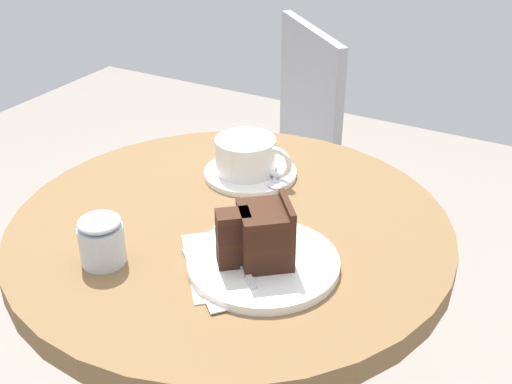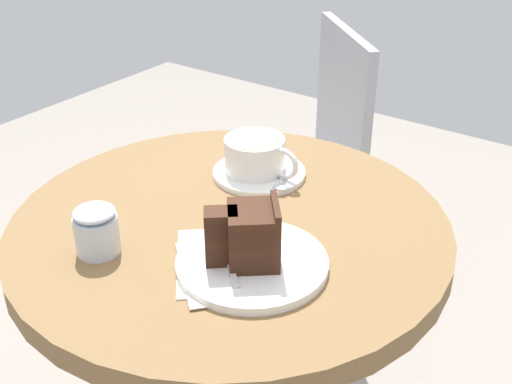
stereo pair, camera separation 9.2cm
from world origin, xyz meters
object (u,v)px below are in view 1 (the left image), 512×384
object	(u,v)px
cake_plate	(263,263)
sugar_pot	(101,240)
cafe_chair	(274,157)
teaspoon	(275,177)
cake_slice	(261,235)
napkin	(247,264)
coffee_cup	(247,154)
saucer	(250,173)
fork	(232,247)

from	to	relation	value
cake_plate	sugar_pot	bearing A→B (deg)	-154.21
cafe_chair	teaspoon	bearing A→B (deg)	-19.59
cake_slice	napkin	bearing A→B (deg)	-166.97
napkin	cafe_chair	world-z (taller)	cafe_chair
cake_plate	coffee_cup	bearing A→B (deg)	124.51
saucer	teaspoon	distance (m)	0.05
teaspoon	napkin	xyz separation A→B (m)	(0.07, -0.22, -0.01)
fork	cafe_chair	xyz separation A→B (m)	(-0.33, 0.76, -0.27)
saucer	coffee_cup	xyz separation A→B (m)	(-0.00, -0.00, 0.03)
saucer	cake_slice	world-z (taller)	cake_slice
fork	sugar_pot	world-z (taller)	sugar_pot
napkin	fork	bearing A→B (deg)	161.51
cake_plate	fork	world-z (taller)	fork
saucer	coffee_cup	size ratio (longest dim) A/B	1.15
fork	sugar_pot	size ratio (longest dim) A/B	1.70
saucer	napkin	world-z (taller)	saucer
teaspoon	cake_slice	size ratio (longest dim) A/B	0.97
teaspoon	napkin	bearing A→B (deg)	-7.77
teaspoon	sugar_pot	world-z (taller)	sugar_pot
coffee_cup	napkin	size ratio (longest dim) A/B	0.60
fork	cake_slice	bearing A→B (deg)	-143.85
teaspoon	fork	size ratio (longest dim) A/B	0.84
saucer	fork	xyz separation A→B (m)	(0.09, -0.21, 0.01)
napkin	saucer	bearing A→B (deg)	118.47
teaspoon	sugar_pot	size ratio (longest dim) A/B	1.44
coffee_cup	cafe_chair	distance (m)	0.66
napkin	sugar_pot	size ratio (longest dim) A/B	3.20
sugar_pot	teaspoon	bearing A→B (deg)	72.16
coffee_cup	teaspoon	size ratio (longest dim) A/B	1.33
napkin	sugar_pot	distance (m)	0.19
coffee_cup	napkin	bearing A→B (deg)	-60.26
cake_plate	cake_slice	xyz separation A→B (m)	(-0.00, -0.00, 0.04)
teaspoon	napkin	world-z (taller)	teaspoon
coffee_cup	cake_plate	distance (m)	0.26
saucer	sugar_pot	distance (m)	0.31
coffee_cup	cake_slice	xyz separation A→B (m)	(0.14, -0.21, 0.01)
teaspoon	fork	bearing A→B (deg)	-13.96
saucer	napkin	distance (m)	0.25
sugar_pot	fork	bearing A→B (deg)	33.14
fork	teaspoon	bearing A→B (deg)	-35.38
cake_plate	cake_slice	size ratio (longest dim) A/B	1.92
cake_slice	napkin	world-z (taller)	cake_slice
cafe_chair	sugar_pot	bearing A→B (deg)	-34.49
cake_plate	sugar_pot	size ratio (longest dim) A/B	2.85
cafe_chair	saucer	bearing A→B (deg)	-23.51
saucer	teaspoon	size ratio (longest dim) A/B	1.52
cake_slice	fork	xyz separation A→B (m)	(-0.04, 0.00, -0.04)
saucer	fork	distance (m)	0.23
cake_plate	cafe_chair	distance (m)	0.89
cake_slice	cake_plate	bearing A→B (deg)	59.47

